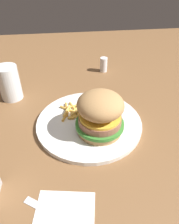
# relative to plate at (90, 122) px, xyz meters

# --- Properties ---
(ground_plane) EXTENTS (1.60, 1.60, 0.00)m
(ground_plane) POSITION_rel_plate_xyz_m (0.00, 0.00, -0.01)
(ground_plane) COLOR brown
(plate) EXTENTS (0.29, 0.29, 0.01)m
(plate) POSITION_rel_plate_xyz_m (0.00, 0.00, 0.00)
(plate) COLOR white
(plate) RESTS_ON ground_plane
(sandwich) EXTENTS (0.12, 0.12, 0.11)m
(sandwich) POSITION_rel_plate_xyz_m (-0.02, 0.04, 0.06)
(sandwich) COLOR tan
(sandwich) RESTS_ON plate
(fries_pile) EXTENTS (0.09, 0.09, 0.01)m
(fries_pile) POSITION_rel_plate_xyz_m (0.04, -0.05, 0.01)
(fries_pile) COLOR gold
(fries_pile) RESTS_ON plate
(napkin) EXTENTS (0.13, 0.13, 0.00)m
(napkin) POSITION_rel_plate_xyz_m (0.08, 0.25, -0.01)
(napkin) COLOR white
(napkin) RESTS_ON ground_plane
(fork) EXTENTS (0.15, 0.11, 0.00)m
(fork) POSITION_rel_plate_xyz_m (0.08, 0.25, -0.00)
(fork) COLOR silver
(fork) RESTS_ON napkin
(drink_glass) EXTENTS (0.07, 0.07, 0.11)m
(drink_glass) POSITION_rel_plate_xyz_m (0.23, -0.16, 0.04)
(drink_glass) COLOR silver
(drink_glass) RESTS_ON ground_plane
(salt_shaker) EXTENTS (0.03, 0.03, 0.06)m
(salt_shaker) POSITION_rel_plate_xyz_m (-0.09, -0.31, 0.02)
(salt_shaker) COLOR white
(salt_shaker) RESTS_ON ground_plane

